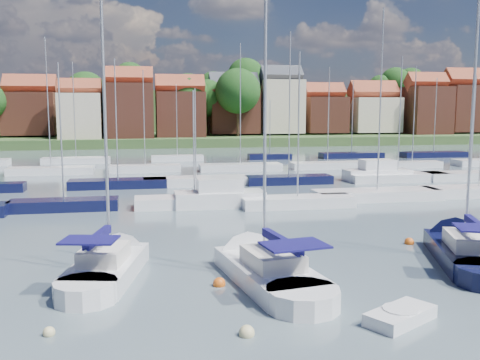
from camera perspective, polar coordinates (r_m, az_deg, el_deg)
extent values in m
plane|color=#3F4C56|center=(62.46, -0.04, 0.61)|extent=(260.00, 260.00, 0.00)
cube|color=white|center=(25.45, -13.96, -9.51)|extent=(3.83, 6.59, 1.20)
cone|color=white|center=(29.04, -11.89, -7.30)|extent=(3.16, 3.49, 2.58)
cylinder|color=white|center=(22.64, -16.10, -11.76)|extent=(3.07, 3.07, 1.20)
cube|color=silver|center=(24.79, -14.30, -7.69)|extent=(2.31, 2.90, 0.70)
cylinder|color=#B2B2B7|center=(24.78, -14.16, 4.92)|extent=(0.14, 0.14, 11.45)
cylinder|color=#B2B2B7|center=(23.78, -14.94, -6.25)|extent=(0.83, 3.38, 0.10)
cube|color=#130F4F|center=(23.75, -14.95, -5.90)|extent=(0.99, 3.25, 0.35)
cube|color=#130F4F|center=(22.68, -15.77, -6.18)|extent=(2.47, 1.98, 0.08)
cube|color=white|center=(24.16, 3.01, -10.22)|extent=(3.94, 7.34, 1.20)
cone|color=white|center=(28.07, -0.40, -7.66)|extent=(3.39, 3.80, 2.91)
cylinder|color=white|center=(21.15, 6.69, -12.91)|extent=(3.32, 3.32, 1.20)
cube|color=silver|center=(23.45, 3.48, -8.35)|extent=(2.46, 3.18, 0.70)
cylinder|color=#B2B2B7|center=(23.44, 2.68, 6.78)|extent=(0.14, 0.14, 12.92)
cylinder|color=#B2B2B7|center=(22.37, 4.47, -6.89)|extent=(0.69, 3.84, 0.10)
cube|color=#130F4F|center=(22.33, 4.47, -6.52)|extent=(0.86, 3.68, 0.35)
cube|color=#130F4F|center=(21.19, 5.86, -6.90)|extent=(2.71, 2.10, 0.08)
cube|color=black|center=(29.42, 23.05, -7.56)|extent=(5.17, 7.73, 1.20)
cone|color=black|center=(33.63, 21.19, -5.60)|extent=(3.96, 4.26, 2.98)
cube|color=silver|center=(28.72, 23.39, -5.98)|extent=(2.95, 3.50, 0.70)
cylinder|color=#B2B2B7|center=(28.95, 23.57, 6.93)|extent=(0.14, 0.14, 13.53)
cylinder|color=#B2B2B7|center=(27.61, 24.00, -4.74)|extent=(1.41, 3.78, 0.10)
cube|color=#130F4F|center=(27.58, 24.01, -4.44)|extent=(1.53, 3.66, 0.35)
cube|color=white|center=(20.70, 16.73, -13.81)|extent=(3.09, 2.54, 0.55)
cylinder|color=white|center=(20.65, 16.74, -13.41)|extent=(1.31, 1.31, 0.35)
sphere|color=beige|center=(20.00, -19.69, -15.33)|extent=(0.41, 0.41, 0.41)
sphere|color=beige|center=(18.89, 0.72, -16.27)|extent=(0.54, 0.54, 0.54)
sphere|color=#D85914|center=(22.26, 5.54, -12.51)|extent=(0.49, 0.49, 0.49)
sphere|color=beige|center=(21.75, 16.91, -13.31)|extent=(0.53, 0.53, 0.53)
sphere|color=#D85914|center=(32.09, 17.60, -6.52)|extent=(0.54, 0.54, 0.54)
sphere|color=#D85914|center=(23.70, -2.23, -11.21)|extent=(0.55, 0.55, 0.55)
cube|color=black|center=(42.53, -18.25, -2.63)|extent=(8.01, 2.24, 1.00)
cylinder|color=#B2B2B7|center=(41.93, -18.57, 4.89)|extent=(0.12, 0.12, 10.16)
cube|color=white|center=(41.99, -4.88, -2.40)|extent=(9.22, 2.58, 1.00)
cylinder|color=#B2B2B7|center=(41.44, -4.95, 3.86)|extent=(0.12, 0.12, 8.18)
cube|color=white|center=(41.96, 6.15, -2.42)|extent=(8.78, 2.46, 1.00)
cylinder|color=#B2B2B7|center=(41.34, 6.27, 5.83)|extent=(0.12, 0.12, 11.06)
cube|color=white|center=(46.55, 14.42, -1.62)|extent=(10.79, 3.02, 1.00)
cylinder|color=#B2B2B7|center=(45.97, 14.75, 8.18)|extent=(0.12, 0.12, 14.87)
cube|color=white|center=(51.70, 24.10, -1.15)|extent=(10.13, 2.84, 1.00)
cube|color=white|center=(42.00, -2.19, -2.17)|extent=(7.00, 2.60, 1.40)
cube|color=white|center=(41.83, -2.20, -0.68)|extent=(3.50, 2.20, 1.30)
cube|color=black|center=(53.14, -12.87, -0.45)|extent=(9.30, 2.60, 1.00)
cylinder|color=#B2B2B7|center=(52.65, -13.07, 6.29)|extent=(0.12, 0.12, 11.48)
cube|color=white|center=(53.73, -4.72, -0.19)|extent=(10.40, 2.91, 1.00)
cylinder|color=#B2B2B7|center=(53.29, -4.78, 5.02)|extent=(0.12, 0.12, 8.77)
cube|color=black|center=(54.77, 5.21, -0.05)|extent=(8.80, 2.46, 1.00)
cylinder|color=#B2B2B7|center=(54.28, 5.31, 8.00)|extent=(0.12, 0.12, 14.33)
cube|color=white|center=(59.01, 16.45, 0.22)|extent=(10.73, 3.00, 1.00)
cylinder|color=#B2B2B7|center=(58.56, 16.70, 6.61)|extent=(0.12, 0.12, 12.14)
cube|color=white|center=(63.10, 23.37, 0.37)|extent=(10.48, 2.93, 1.00)
cylinder|color=#B2B2B7|center=(62.70, 23.64, 5.49)|extent=(0.12, 0.12, 10.28)
cube|color=white|center=(58.89, 14.41, 0.43)|extent=(7.00, 2.60, 1.40)
cube|color=white|center=(58.76, 14.44, 1.49)|extent=(3.50, 2.20, 1.30)
cube|color=white|center=(66.39, -19.50, 0.89)|extent=(9.71, 2.72, 1.00)
cylinder|color=#B2B2B7|center=(65.99, -19.81, 7.75)|extent=(0.12, 0.12, 14.88)
cube|color=white|center=(65.87, -10.08, 1.16)|extent=(8.49, 2.38, 1.00)
cylinder|color=#B2B2B7|center=(65.47, -10.20, 6.52)|extent=(0.12, 0.12, 11.31)
cube|color=white|center=(66.25, 0.04, 1.32)|extent=(10.16, 2.85, 1.00)
cylinder|color=#B2B2B7|center=(65.85, 0.04, 8.08)|extent=(0.12, 0.12, 14.59)
cube|color=white|center=(69.35, 9.31, 1.50)|extent=(9.53, 2.67, 1.00)
cylinder|color=#B2B2B7|center=(68.97, 9.42, 6.84)|extent=(0.12, 0.12, 11.91)
cube|color=white|center=(72.57, 17.87, 1.50)|extent=(7.62, 2.13, 1.00)
cylinder|color=#B2B2B7|center=(72.21, 18.09, 6.69)|extent=(0.12, 0.12, 12.13)
cube|color=white|center=(78.37, -17.07, 1.96)|extent=(9.24, 2.59, 1.00)
cylinder|color=#B2B2B7|center=(78.03, -17.27, 7.15)|extent=(0.12, 0.12, 13.17)
cube|color=white|center=(78.77, -6.70, 2.28)|extent=(7.57, 2.12, 1.00)
cylinder|color=#B2B2B7|center=(78.44, -6.77, 6.37)|extent=(0.12, 0.12, 10.24)
cube|color=black|center=(81.06, 3.19, 2.47)|extent=(6.58, 1.84, 1.00)
cylinder|color=#B2B2B7|center=(80.78, 3.22, 5.65)|extent=(0.12, 0.12, 8.01)
cube|color=black|center=(85.04, 11.79, 2.56)|extent=(9.92, 2.78, 1.00)
cylinder|color=#B2B2B7|center=(84.74, 11.90, 6.58)|extent=(0.12, 0.12, 10.92)
cube|color=black|center=(90.05, 19.93, 2.54)|extent=(10.55, 2.95, 1.00)
cylinder|color=#B2B2B7|center=(89.76, 20.11, 6.52)|extent=(0.12, 0.12, 11.51)
cube|color=#3F572B|center=(138.61, -5.87, 4.57)|extent=(200.00, 70.00, 3.00)
cube|color=#3F572B|center=(163.36, -6.62, 6.67)|extent=(200.00, 60.00, 14.00)
cube|color=brown|center=(120.83, -21.35, 6.61)|extent=(10.37, 9.97, 8.73)
cube|color=brown|center=(120.91, -21.48, 9.28)|extent=(10.57, 5.13, 5.13)
cube|color=beige|center=(110.56, -16.59, 6.52)|extent=(8.09, 8.80, 8.96)
cube|color=brown|center=(110.62, -16.70, 9.35)|extent=(8.25, 4.00, 4.00)
cube|color=brown|center=(110.91, -11.69, 7.20)|extent=(9.36, 10.17, 10.97)
cube|color=brown|center=(111.07, -11.79, 10.62)|extent=(9.54, 4.63, 4.63)
cube|color=brown|center=(112.91, -6.39, 6.92)|extent=(9.90, 8.56, 9.42)
cube|color=brown|center=(112.99, -6.44, 9.93)|extent=(10.10, 4.90, 4.90)
cube|color=brown|center=(119.36, -0.71, 7.31)|extent=(10.59, 8.93, 9.49)
cube|color=#383A42|center=(119.47, -0.71, 10.21)|extent=(10.80, 5.24, 5.24)
cube|color=beige|center=(120.79, 4.37, 7.80)|extent=(9.01, 8.61, 11.65)
cube|color=#383A42|center=(121.01, 4.41, 11.09)|extent=(9.19, 4.46, 4.46)
cube|color=brown|center=(125.03, 8.90, 6.89)|extent=(9.10, 9.34, 8.00)
cube|color=brown|center=(125.08, 8.95, 9.24)|extent=(9.28, 4.50, 4.50)
cube|color=beige|center=(129.05, 13.93, 6.76)|extent=(10.86, 9.59, 7.88)
cube|color=brown|center=(129.09, 14.01, 9.09)|extent=(11.07, 5.37, 5.37)
cube|color=brown|center=(132.01, 19.13, 6.99)|extent=(9.18, 9.96, 10.97)
cube|color=brown|center=(132.15, 19.26, 9.85)|extent=(9.36, 4.54, 4.54)
cube|color=brown|center=(139.07, 23.00, 7.02)|extent=(11.39, 9.67, 10.76)
cube|color=brown|center=(139.23, 23.15, 9.81)|extent=(11.62, 5.64, 5.64)
cylinder|color=#382619|center=(152.50, 16.12, 7.68)|extent=(0.50, 0.50, 4.47)
sphere|color=#265019|center=(152.65, 16.21, 9.95)|extent=(8.18, 8.18, 8.18)
cylinder|color=#382619|center=(117.87, -3.36, 5.78)|extent=(0.50, 0.50, 4.46)
sphere|color=#265019|center=(117.83, -3.38, 8.72)|extent=(8.15, 8.15, 8.15)
cylinder|color=#382619|center=(137.22, 0.61, 8.04)|extent=(0.50, 0.50, 5.15)
sphere|color=#265019|center=(137.44, 0.61, 10.95)|extent=(9.41, 9.41, 9.41)
cylinder|color=#382619|center=(137.29, -11.59, 7.92)|extent=(0.50, 0.50, 4.56)
sphere|color=#265019|center=(137.47, -11.66, 10.50)|extent=(8.34, 8.34, 8.34)
cylinder|color=#382619|center=(126.81, -16.02, 5.79)|extent=(0.50, 0.50, 5.15)
sphere|color=#265019|center=(126.81, -16.14, 8.94)|extent=(9.42, 9.42, 9.42)
cylinder|color=#382619|center=(131.16, -22.75, 6.67)|extent=(0.50, 0.50, 3.42)
sphere|color=#265019|center=(131.21, -22.85, 8.70)|extent=(6.26, 6.26, 6.26)
cylinder|color=#382619|center=(128.20, 0.74, 5.79)|extent=(0.50, 0.50, 3.77)
sphere|color=#265019|center=(128.13, 0.74, 8.07)|extent=(6.89, 6.89, 6.89)
cylinder|color=#382619|center=(113.78, -0.24, 5.91)|extent=(0.50, 0.50, 5.21)
sphere|color=#265019|center=(113.78, -0.24, 9.48)|extent=(9.53, 9.53, 9.53)
cylinder|color=#382619|center=(142.85, 20.40, 5.34)|extent=(0.50, 0.50, 2.97)
sphere|color=#265019|center=(142.78, 20.47, 6.96)|extent=(5.44, 5.44, 5.44)
cylinder|color=#382619|center=(115.21, -5.51, 5.81)|extent=(0.50, 0.50, 4.84)
sphere|color=#265019|center=(115.19, -5.55, 9.08)|extent=(8.85, 8.85, 8.85)
cylinder|color=#382619|center=(150.90, 14.68, 7.60)|extent=(0.50, 0.50, 3.72)
sphere|color=#265019|center=(151.00, 14.74, 9.51)|extent=(6.80, 6.80, 6.80)
cylinder|color=#382619|center=(132.40, 19.13, 5.49)|extent=(0.50, 0.50, 4.05)
sphere|color=#265019|center=(132.34, 19.24, 7.86)|extent=(7.40, 7.40, 7.40)
cylinder|color=#382619|center=(135.46, -2.87, 7.75)|extent=(0.50, 0.50, 3.93)
sphere|color=#265019|center=(135.58, -2.89, 10.01)|extent=(7.19, 7.19, 7.19)
cylinder|color=#382619|center=(128.25, 8.60, 5.72)|extent=(0.50, 0.50, 3.82)
sphere|color=#265019|center=(128.18, 8.65, 8.03)|extent=(6.99, 6.99, 6.99)
cylinder|color=#382619|center=(114.32, -13.67, 5.27)|extent=(0.50, 0.50, 3.48)
sphere|color=#265019|center=(114.24, -13.75, 7.64)|extent=(6.37, 6.37, 6.37)
cylinder|color=#382619|center=(141.67, 18.61, 5.41)|extent=(0.50, 0.50, 2.99)
sphere|color=#265019|center=(141.60, 18.68, 7.05)|extent=(5.46, 5.46, 5.46)
cylinder|color=#382619|center=(121.00, -3.47, 5.54)|extent=(0.50, 0.50, 3.25)
sphere|color=#265019|center=(120.91, -3.49, 7.63)|extent=(5.94, 5.94, 5.94)
cylinder|color=#382619|center=(122.05, -6.69, 5.46)|extent=(0.50, 0.50, 2.98)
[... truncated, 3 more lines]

